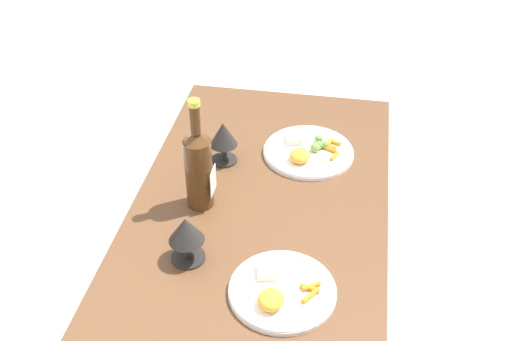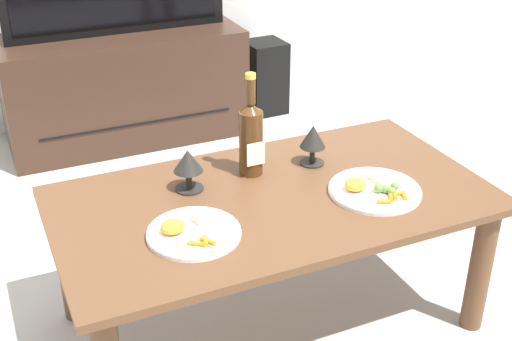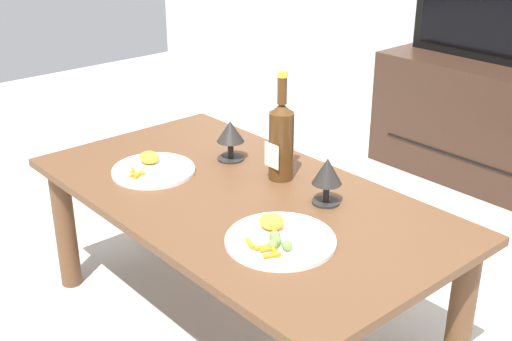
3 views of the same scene
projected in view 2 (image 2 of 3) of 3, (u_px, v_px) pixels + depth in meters
name	position (u px, v px, depth m)	size (l,w,h in m)	color
ground_plane	(271.00, 319.00, 2.21)	(6.40, 6.40, 0.00)	#B7B2A8
dining_table	(273.00, 218.00, 2.02)	(1.29, 0.70, 0.47)	brown
tv_stand	(124.00, 87.00, 3.36)	(1.17, 0.48, 0.55)	#382319
floor_speaker	(265.00, 77.00, 3.70)	(0.20, 0.20, 0.40)	black
wine_bottle	(250.00, 136.00, 2.06)	(0.07, 0.08, 0.33)	#4C2D14
goblet_left	(188.00, 163.00, 1.99)	(0.09, 0.09, 0.13)	black
goblet_right	(313.00, 138.00, 2.14)	(0.08, 0.08, 0.14)	black
dinner_plate_left	(192.00, 232.00, 1.80)	(0.26, 0.26, 0.05)	white
dinner_plate_right	(374.00, 189.00, 2.00)	(0.28, 0.28, 0.05)	white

